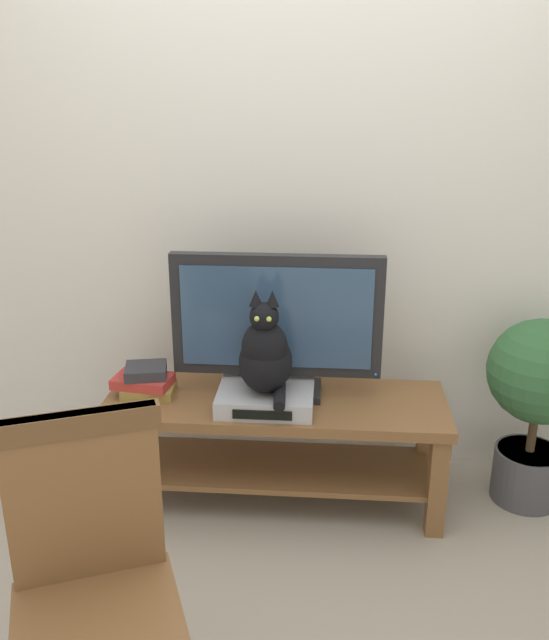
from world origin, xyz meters
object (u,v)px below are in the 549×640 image
cat (265,354)px  potted_plant (538,393)px  wooden_chair (93,577)px  book_stack (146,381)px  tv_stand (275,429)px  media_box (266,398)px  tv (277,323)px

cat → potted_plant: size_ratio=0.53×
wooden_chair → book_stack: 1.19m
book_stack → cat: bearing=-9.5°
tv_stand → potted_plant: potted_plant is taller
cat → book_stack: 0.54m
media_box → potted_plant: potted_plant is taller
cat → potted_plant: 1.13m
cat → tv_stand: bearing=68.4°
book_stack → media_box: bearing=-7.9°
media_box → potted_plant: size_ratio=0.47×
media_box → wooden_chair: (-0.33, -1.10, 0.04)m
media_box → cat: cat is taller
tv → cat: tv is taller
book_stack → potted_plant: (1.59, 0.09, -0.03)m
wooden_chair → potted_plant: size_ratio=1.18×
tv_stand → wooden_chair: size_ratio=1.46×
tv → media_box: tv is taller
tv → potted_plant: (1.06, 0.04, -0.29)m
tv_stand → tv: 0.45m
tv_stand → book_stack: size_ratio=5.43×
tv_stand → potted_plant: bearing=4.9°
media_box → wooden_chair: size_ratio=0.40×
book_stack → tv_stand: bearing=-0.2°
tv_stand → tv: size_ratio=1.65×
wooden_chair → tv: bearing=73.7°
book_stack → potted_plant: bearing=3.2°
cat → book_stack: size_ratio=1.67×
cat → wooden_chair: (-0.33, -1.09, -0.15)m
tv → cat: bearing=-103.2°
tv → book_stack: tv is taller
cat → wooden_chair: size_ratio=0.45×
tv_stand → media_box: size_ratio=3.68×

